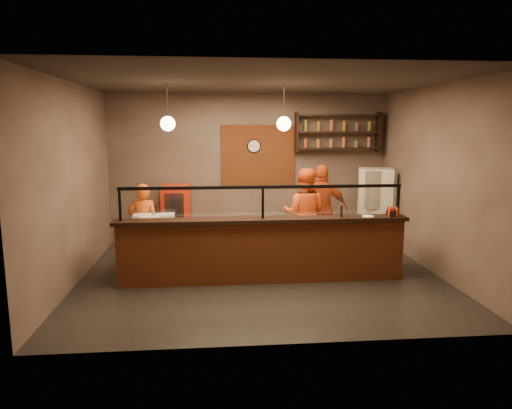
{
  "coord_description": "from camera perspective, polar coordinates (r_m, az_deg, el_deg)",
  "views": [
    {
      "loc": [
        -0.76,
        -7.4,
        2.47
      ],
      "look_at": [
        -0.05,
        0.3,
        1.18
      ],
      "focal_mm": 32.0,
      "sensor_mm": 36.0,
      "label": 1
    }
  ],
  "objects": [
    {
      "name": "pepper_mill",
      "position": [
        7.46,
        10.62,
        -0.84
      ],
      "size": [
        0.05,
        0.05,
        0.2
      ],
      "primitive_type": "cylinder",
      "rotation": [
        0.0,
        0.0,
        0.06
      ],
      "color": "black",
      "rests_on": "counter_ledge"
    },
    {
      "name": "wall_left",
      "position": [
        7.78,
        -21.96,
        2.34
      ],
      "size": [
        0.0,
        5.0,
        5.0
      ],
      "primitive_type": "plane",
      "rotation": [
        1.57,
        0.0,
        1.57
      ],
      "color": "#715E53",
      "rests_on": "floor"
    },
    {
      "name": "prep_tub_c",
      "position": [
        7.62,
        -13.2,
        -2.09
      ],
      "size": [
        0.38,
        0.34,
        0.16
      ],
      "primitive_type": "cube",
      "rotation": [
        0.0,
        0.0,
        0.33
      ],
      "color": "silver",
      "rests_on": "worktop"
    },
    {
      "name": "worktop",
      "position": [
        7.8,
        0.46,
        -2.34
      ],
      "size": [
        4.6,
        0.75,
        0.05
      ],
      "primitive_type": "cube",
      "color": "beige",
      "rests_on": "worktop_cabinet"
    },
    {
      "name": "wall_front",
      "position": [
        5.03,
        3.54,
        -0.52
      ],
      "size": [
        6.0,
        0.0,
        6.0
      ],
      "primitive_type": "plane",
      "rotation": [
        -1.57,
        0.0,
        0.0
      ],
      "color": "#715E53",
      "rests_on": "floor"
    },
    {
      "name": "wall_clock",
      "position": [
        9.9,
        -0.27,
        7.31
      ],
      "size": [
        0.3,
        0.04,
        0.3
      ],
      "primitive_type": "cylinder",
      "rotation": [
        1.57,
        0.0,
        0.0
      ],
      "color": "black",
      "rests_on": "wall_back"
    },
    {
      "name": "red_cooler",
      "position": [
        9.75,
        -9.87,
        -1.39
      ],
      "size": [
        0.61,
        0.56,
        1.32
      ],
      "primitive_type": "cube",
      "rotation": [
        0.0,
        0.0,
        -0.08
      ],
      "color": "red",
      "rests_on": "floor"
    },
    {
      "name": "pendant_left",
      "position": [
        7.64,
        -10.97,
        9.9
      ],
      "size": [
        0.24,
        0.24,
        0.77
      ],
      "color": "black",
      "rests_on": "ceiling"
    },
    {
      "name": "condiment_caddy",
      "position": [
        7.76,
        16.68,
        -1.07
      ],
      "size": [
        0.19,
        0.16,
        0.09
      ],
      "primitive_type": "cube",
      "rotation": [
        0.0,
        0.0,
        0.16
      ],
      "color": "black",
      "rests_on": "counter_ledge"
    },
    {
      "name": "wall_shelving",
      "position": [
        10.08,
        10.18,
        8.91
      ],
      "size": [
        1.84,
        0.28,
        0.85
      ],
      "color": "black",
      "rests_on": "wall_back"
    },
    {
      "name": "cook_left",
      "position": [
        8.5,
        -13.87,
        -2.47
      ],
      "size": [
        0.57,
        0.39,
        1.51
      ],
      "primitive_type": "imported",
      "rotation": [
        0.0,
        0.0,
        3.09
      ],
      "color": "#D75114",
      "rests_on": "floor"
    },
    {
      "name": "wall_right",
      "position": [
        8.35,
        21.59,
        2.81
      ],
      "size": [
        0.0,
        5.0,
        5.0
      ],
      "primitive_type": "plane",
      "rotation": [
        1.57,
        0.0,
        -1.57
      ],
      "color": "#715E53",
      "rests_on": "floor"
    },
    {
      "name": "cook_right",
      "position": [
        9.13,
        8.27,
        -0.61
      ],
      "size": [
        1.07,
        0.49,
        1.78
      ],
      "primitive_type": "imported",
      "rotation": [
        0.0,
        0.0,
        3.08
      ],
      "color": "#CA4113",
      "rests_on": "floor"
    },
    {
      "name": "service_counter",
      "position": [
        7.41,
        0.84,
        -5.97
      ],
      "size": [
        4.6,
        0.25,
        1.0
      ],
      "primitive_type": "cube",
      "color": "#974720",
      "rests_on": "floor"
    },
    {
      "name": "counter_ledge",
      "position": [
        7.28,
        0.85,
        -1.95
      ],
      "size": [
        4.7,
        0.37,
        0.06
      ],
      "primitive_type": "cube",
      "color": "black",
      "rests_on": "service_counter"
    },
    {
      "name": "rolling_pin",
      "position": [
        7.76,
        -5.91,
        -2.05
      ],
      "size": [
        0.32,
        0.19,
        0.06
      ],
      "primitive_type": "cylinder",
      "rotation": [
        0.0,
        1.57,
        0.42
      ],
      "color": "yellow",
      "rests_on": "worktop"
    },
    {
      "name": "worktop_cabinet",
      "position": [
        7.91,
        0.45,
        -5.54
      ],
      "size": [
        4.6,
        0.75,
        0.85
      ],
      "primitive_type": "cube",
      "color": "gray",
      "rests_on": "floor"
    },
    {
      "name": "fridge",
      "position": [
        9.95,
        14.57,
        -0.35
      ],
      "size": [
        0.84,
        0.81,
        1.66
      ],
      "primitive_type": "cube",
      "rotation": [
        0.0,
        0.0,
        -0.29
      ],
      "color": "#EEE7C9",
      "rests_on": "floor"
    },
    {
      "name": "ceiling",
      "position": [
        7.47,
        0.64,
        15.06
      ],
      "size": [
        6.0,
        6.0,
        0.0
      ],
      "primitive_type": "plane",
      "rotation": [
        3.14,
        0.0,
        0.0
      ],
      "color": "#352F29",
      "rests_on": "wall_back"
    },
    {
      "name": "pendant_right",
      "position": [
        7.69,
        3.49,
        10.05
      ],
      "size": [
        0.24,
        0.24,
        0.77
      ],
      "color": "black",
      "rests_on": "ceiling"
    },
    {
      "name": "prep_tub_b",
      "position": [
        7.77,
        -11.34,
        -1.77
      ],
      "size": [
        0.36,
        0.3,
        0.16
      ],
      "primitive_type": "cube",
      "rotation": [
        0.0,
        0.0,
        0.12
      ],
      "color": "silver",
      "rests_on": "worktop"
    },
    {
      "name": "sneeze_guard",
      "position": [
        7.22,
        0.86,
        0.7
      ],
      "size": [
        4.5,
        0.05,
        0.52
      ],
      "color": "white",
      "rests_on": "counter_ledge"
    },
    {
      "name": "floor",
      "position": [
        7.84,
        0.6,
        -8.92
      ],
      "size": [
        6.0,
        6.0,
        0.0
      ],
      "primitive_type": "plane",
      "color": "black",
      "rests_on": "ground"
    },
    {
      "name": "brick_patch",
      "position": [
        9.93,
        0.31,
        6.16
      ],
      "size": [
        1.6,
        0.04,
        1.3
      ],
      "primitive_type": "cube",
      "color": "#974720",
      "rests_on": "wall_back"
    },
    {
      "name": "prep_tub_a",
      "position": [
        7.91,
        -13.97,
        -1.73
      ],
      "size": [
        0.3,
        0.24,
        0.15
      ],
      "primitive_type": "cube",
      "rotation": [
        0.0,
        0.0,
        0.01
      ],
      "color": "silver",
      "rests_on": "worktop"
    },
    {
      "name": "cook_mid",
      "position": [
        8.72,
        6.05,
        -1.18
      ],
      "size": [
        1.01,
        0.9,
        1.74
      ],
      "primitive_type": "imported",
      "rotation": [
        0.0,
        0.0,
        2.81
      ],
      "color": "#E54F15",
      "rests_on": "floor"
    },
    {
      "name": "pizza_dough",
      "position": [
        7.77,
        2.61,
        -2.17
      ],
      "size": [
        0.52,
        0.52,
        0.01
      ],
      "primitive_type": "cylinder",
      "rotation": [
        0.0,
        0.0,
        0.09
      ],
      "color": "white",
      "rests_on": "worktop"
    },
    {
      "name": "small_plate",
      "position": [
        7.62,
        13.82,
        -1.44
      ],
      "size": [
        0.21,
        0.21,
        0.01
      ],
      "primitive_type": "cylinder",
      "rotation": [
        0.0,
        0.0,
        -0.13
      ],
      "color": "white",
      "rests_on": "counter_ledge"
    },
    {
      "name": "wall_back",
      "position": [
        9.97,
        -0.86,
        4.44
      ],
      "size": [
        6.0,
        0.0,
        6.0
      ],
      "primitive_type": "plane",
      "rotation": [
        1.57,
        0.0,
        0.0
      ],
      "color": "#715E53",
      "rests_on": "floor"
    }
  ]
}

